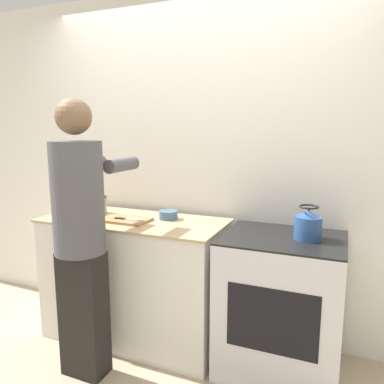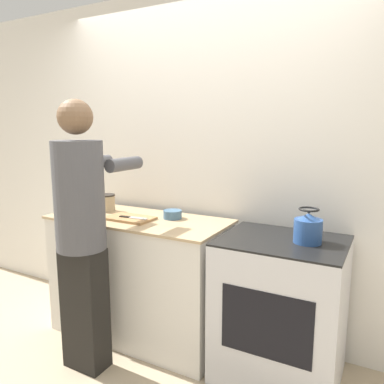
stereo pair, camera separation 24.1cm
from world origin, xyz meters
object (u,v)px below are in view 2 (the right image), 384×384
object	(u,v)px
knife	(132,218)
canister_jar	(107,203)
oven	(280,309)
person	(82,227)
cutting_board	(130,218)
kettle	(308,228)
bowl_prep	(172,214)

from	to	relation	value
knife	canister_jar	bearing A→B (deg)	152.63
oven	canister_jar	bearing A→B (deg)	177.94
person	canister_jar	distance (m)	0.62
person	knife	distance (m)	0.42
person	cutting_board	xyz separation A→B (m)	(0.05, 0.42, -0.03)
person	kettle	xyz separation A→B (m)	(1.30, 0.51, 0.04)
cutting_board	knife	distance (m)	0.04
bowl_prep	canister_jar	size ratio (longest dim) A/B	1.00
oven	person	xyz separation A→B (m)	(-1.15, -0.50, 0.51)
cutting_board	knife	world-z (taller)	knife
oven	bowl_prep	world-z (taller)	bowl_prep
kettle	canister_jar	size ratio (longest dim) A/B	1.53
kettle	canister_jar	xyz separation A→B (m)	(-1.57, 0.04, -0.01)
cutting_board	kettle	distance (m)	1.25
bowl_prep	kettle	bearing A→B (deg)	-4.99
knife	canister_jar	distance (m)	0.39
oven	knife	distance (m)	1.18
oven	knife	world-z (taller)	knife
canister_jar	person	bearing A→B (deg)	-63.53
bowl_prep	canister_jar	bearing A→B (deg)	-175.83
person	oven	bearing A→B (deg)	23.58
cutting_board	bowl_prep	bearing A→B (deg)	34.01
oven	canister_jar	distance (m)	1.53
oven	kettle	bearing A→B (deg)	3.04
bowl_prep	cutting_board	bearing A→B (deg)	-145.99
oven	canister_jar	size ratio (longest dim) A/B	6.66
oven	kettle	distance (m)	0.56
cutting_board	bowl_prep	distance (m)	0.31
person	kettle	distance (m)	1.39
oven	knife	bearing A→B (deg)	-174.98
oven	canister_jar	xyz separation A→B (m)	(-1.43, 0.05, 0.54)
person	cutting_board	bearing A→B (deg)	83.33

